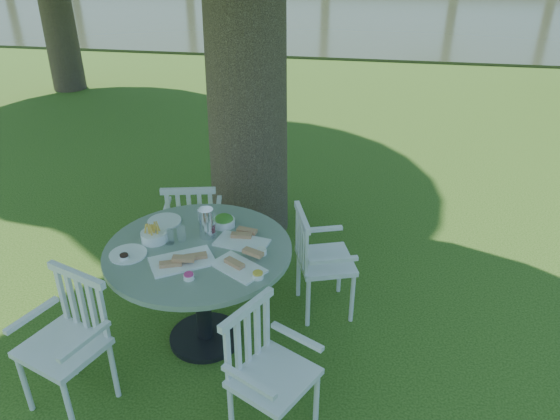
# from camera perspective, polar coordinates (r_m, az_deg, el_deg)

# --- Properties ---
(ground) EXTENTS (140.00, 140.00, 0.00)m
(ground) POSITION_cam_1_polar(r_m,az_deg,el_deg) (4.69, -0.39, -10.33)
(ground) COLOR #1E3D0C
(ground) RESTS_ON ground
(table) EXTENTS (1.34, 1.34, 0.85)m
(table) POSITION_cam_1_polar(r_m,az_deg,el_deg) (4.03, -8.37, -5.99)
(table) COLOR black
(table) RESTS_ON ground
(chair_ne) EXTENTS (0.56, 0.58, 0.92)m
(chair_ne) POSITION_cam_1_polar(r_m,az_deg,el_deg) (4.39, 3.65, -4.72)
(chair_ne) COLOR silver
(chair_ne) RESTS_ON ground
(chair_nw) EXTENTS (0.54, 0.52, 0.92)m
(chair_nw) POSITION_cam_1_polar(r_m,az_deg,el_deg) (4.91, -9.15, -1.19)
(chair_nw) COLOR silver
(chair_nw) RESTS_ON ground
(chair_sw) EXTENTS (0.61, 0.59, 0.95)m
(chair_sw) POSITION_cam_1_polar(r_m,az_deg,el_deg) (3.87, -20.88, -11.71)
(chair_sw) COLOR silver
(chair_sw) RESTS_ON ground
(chair_se) EXTENTS (0.60, 0.61, 0.92)m
(chair_se) POSITION_cam_1_polar(r_m,az_deg,el_deg) (3.45, -1.89, -15.69)
(chair_se) COLOR silver
(chair_se) RESTS_ON ground
(tableware) EXTENTS (1.14, 0.86, 0.23)m
(tableware) POSITION_cam_1_polar(r_m,az_deg,el_deg) (3.97, -8.95, -2.88)
(tableware) COLOR white
(tableware) RESTS_ON table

